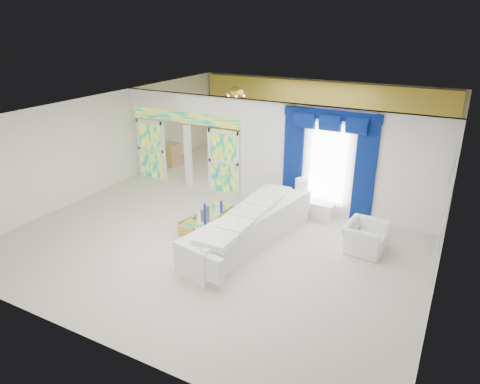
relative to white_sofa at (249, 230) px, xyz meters
The scene contains 22 objects.
floor 1.93m from the white_sofa, 115.70° to the left, with size 12.00×12.00×0.00m, color #B7AF9E.
dividing_wall 3.21m from the white_sofa, 63.76° to the left, with size 5.70×0.18×3.00m, color white.
dividing_header 5.12m from the white_sofa, 143.64° to the left, with size 4.30×0.18×0.55m, color white.
stained_panel_left 5.80m from the white_sofa, 152.07° to the left, with size 0.95×0.04×2.00m, color #994C3F.
stained_panel_right 3.56m from the white_sofa, 129.72° to the left, with size 0.95×0.04×2.00m, color #994C3F.
stained_transom 4.92m from the white_sofa, 143.64° to the left, with size 4.00×0.05×0.35m, color #994C3F.
window_pane 3.01m from the white_sofa, 67.43° to the left, with size 1.00×0.02×2.30m, color white.
blue_drape_left 2.76m from the white_sofa, 88.19° to the left, with size 0.55×0.10×2.80m, color #030D49.
blue_drape_right 3.46m from the white_sofa, 51.01° to the left, with size 0.55×0.10×2.80m, color #030D49.
blue_pelmet 3.70m from the white_sofa, 67.19° to the left, with size 2.60×0.12×0.25m, color #030D49.
wall_mirror 4.34m from the white_sofa, ahead, with size 0.04×2.70×1.90m, color white.
gold_curtains 7.72m from the white_sofa, 96.15° to the left, with size 9.70×0.12×2.90m, color gold.
white_sofa is the anchor object (origin of this frame).
coffee_table 1.40m from the white_sofa, 167.47° to the left, with size 0.56×1.69×0.38m, color gold.
console_table 2.44m from the white_sofa, 71.89° to the left, with size 1.31×0.42×0.44m, color white.
table_lamp 2.39m from the white_sofa, 78.82° to the left, with size 0.36×0.36×0.58m, color white.
armchair 2.76m from the white_sofa, 22.27° to the left, with size 1.03×0.90×0.67m, color white.
grand_piano 6.00m from the white_sofa, 113.62° to the left, with size 1.35×1.76×0.89m, color black.
piano_bench 4.58m from the white_sofa, 121.68° to the left, with size 0.92×0.36×0.31m, color black.
tv_console 6.70m from the white_sofa, 142.73° to the left, with size 0.59×0.53×0.85m, color #A28751.
chandelier 6.39m from the white_sofa, 121.44° to the left, with size 0.60×0.60×0.60m, color gold.
decanters 1.41m from the white_sofa, 164.94° to the left, with size 0.25×0.99×0.29m.
Camera 1 is at (4.98, -10.03, 5.16)m, focal length 32.22 mm.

